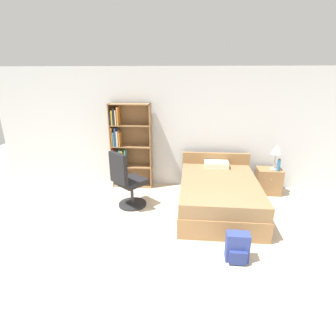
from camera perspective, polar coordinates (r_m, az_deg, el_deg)
The scene contains 9 objects.
ground_plane at distance 3.48m, azimuth 5.78°, elevation -25.07°, with size 14.00×14.00×0.00m, color beige.
wall_back at distance 5.82m, azimuth 6.14°, elevation 8.32°, with size 9.00×0.06×2.60m.
bookshelf at distance 5.90m, azimuth -9.10°, elevation 4.42°, with size 0.89×0.27×1.86m.
bed at distance 5.08m, azimuth 10.89°, elevation -5.57°, with size 1.44×2.05×0.84m.
office_chair at distance 5.01m, azimuth -8.87°, elevation -3.10°, with size 0.71×0.72×1.13m.
nightstand at distance 6.04m, azimuth 20.97°, elevation -2.66°, with size 0.51×0.41×0.55m.
table_lamp at distance 5.83m, azimuth 22.53°, elevation 3.51°, with size 0.21×0.21×0.54m.
water_bottle at distance 5.86m, azimuth 22.93°, elevation 0.57°, with size 0.07×0.07×0.26m.
backpack_blue at distance 3.87m, azimuth 14.86°, elevation -16.45°, with size 0.31×0.23×0.42m.
Camera 1 is at (-0.09, -2.47, 2.46)m, focal length 28.00 mm.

